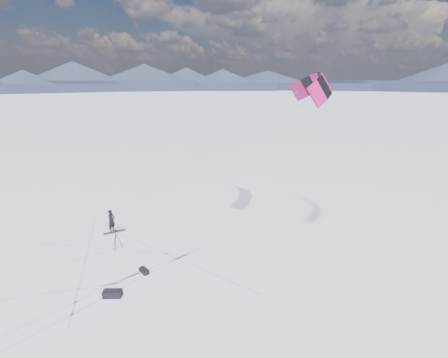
% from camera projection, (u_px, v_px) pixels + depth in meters
% --- Properties ---
extents(ground, '(1800.00, 1800.00, 0.00)m').
position_uv_depth(ground, '(95.00, 264.00, 19.71)').
color(ground, white).
extents(horizon_hills, '(704.84, 706.81, 10.80)m').
position_uv_depth(horizon_hills, '(84.00, 190.00, 18.29)').
color(horizon_hills, '#191E36').
rests_on(horizon_hills, ground).
extents(snow_tracks, '(17.62, 14.39, 0.01)m').
position_uv_depth(snow_tracks, '(82.00, 269.00, 19.19)').
color(snow_tracks, '#A8B7D1').
rests_on(snow_tracks, ground).
extents(snowkiter, '(0.50, 0.68, 1.74)m').
position_uv_depth(snowkiter, '(113.00, 232.00, 23.93)').
color(snowkiter, black).
rests_on(snowkiter, ground).
extents(snowboard, '(1.37, 1.29, 0.04)m').
position_uv_depth(snowboard, '(115.00, 232.00, 23.84)').
color(snowboard, maroon).
rests_on(snowboard, ground).
extents(tripod, '(0.65, 0.61, 1.36)m').
position_uv_depth(tripod, '(116.00, 237.00, 21.28)').
color(tripod, black).
rests_on(tripod, ground).
extents(gear_bag_a, '(1.02, 0.65, 0.42)m').
position_uv_depth(gear_bag_a, '(112.00, 293.00, 16.74)').
color(gear_bag_a, black).
rests_on(gear_bag_a, ground).
extents(gear_bag_b, '(0.75, 0.68, 0.31)m').
position_uv_depth(gear_bag_b, '(144.00, 271.00, 18.81)').
color(gear_bag_b, black).
rests_on(gear_bag_b, ground).
extents(power_kite, '(15.01, 6.14, 10.04)m').
position_uv_depth(power_kite, '(314.00, 88.00, 20.41)').
color(power_kite, '#C20E5F').
rests_on(power_kite, ground).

